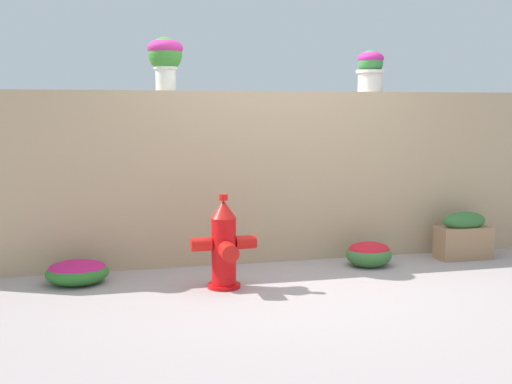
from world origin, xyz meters
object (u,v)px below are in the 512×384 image
Objects in this scene: potted_plant_1 at (165,56)px; flower_bush_left at (77,271)px; potted_plant_2 at (370,68)px; planter_box at (463,236)px; fire_hydrant at (224,246)px; flower_bush_right at (369,253)px.

potted_plant_1 is 0.92× the size of flower_bush_left.
potted_plant_1 reaches higher than potted_plant_2.
flower_bush_left is 0.99× the size of planter_box.
potted_plant_1 is at bearing 179.39° from potted_plant_2.
flower_bush_left is (-1.18, 0.44, -0.25)m from fire_hydrant.
potted_plant_1 is at bearing 110.24° from fire_hydrant.
potted_plant_2 reaches higher than flower_bush_left.
potted_plant_2 is 0.78× the size of flower_bush_left.
flower_bush_right is at bearing 16.07° from fire_hydrant.
planter_box is at bearing 3.60° from flower_bush_right.
planter_box is (2.49, 0.49, -0.13)m from fire_hydrant.
flower_bush_left is 1.22× the size of flower_bush_right.
planter_box is (2.84, -0.46, -1.72)m from potted_plant_1.
planter_box is at bearing -9.23° from potted_plant_1.
potted_plant_2 is at bearing 29.15° from fire_hydrant.
potted_plant_1 is at bearing 170.77° from planter_box.
potted_plant_1 is 0.92× the size of planter_box.
fire_hydrant is at bearing -20.48° from flower_bush_left.
flower_bush_left is at bearing 179.62° from flower_bush_right.
potted_plant_2 reaches higher than fire_hydrant.
potted_plant_1 reaches higher than flower_bush_left.
fire_hydrant reaches higher than planter_box.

